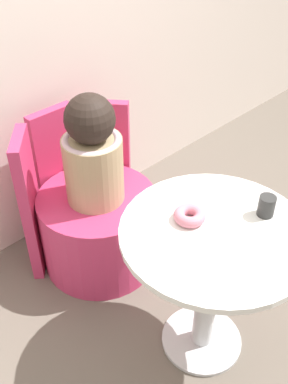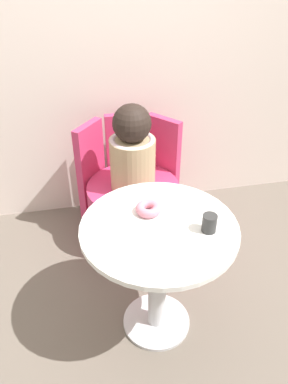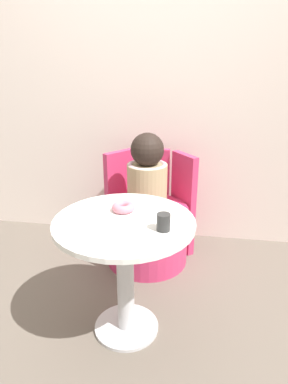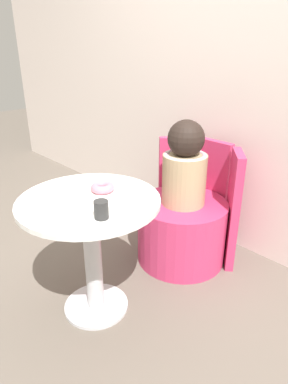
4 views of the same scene
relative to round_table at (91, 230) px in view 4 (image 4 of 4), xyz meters
The scene contains 8 objects.
ground_plane 0.49m from the round_table, 18.27° to the left, with size 12.00×12.00×0.00m, color #665B51.
back_wall 1.35m from the round_table, 88.22° to the left, with size 6.00×0.06×2.40m.
round_table is the anchor object (origin of this frame).
tub_chair 0.75m from the round_table, 89.34° to the left, with size 0.57×0.57×0.41m.
booth_backrest 0.94m from the round_table, 89.51° to the left, with size 0.67×0.25×0.75m.
child_figure 0.71m from the round_table, 89.34° to the left, with size 0.27×0.27×0.52m.
donut 0.22m from the round_table, 103.78° to the left, with size 0.12×0.12×0.04m.
cup 0.30m from the round_table, 20.00° to the right, with size 0.06×0.06×0.08m.
Camera 4 is at (1.21, -0.83, 1.35)m, focal length 32.00 mm.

